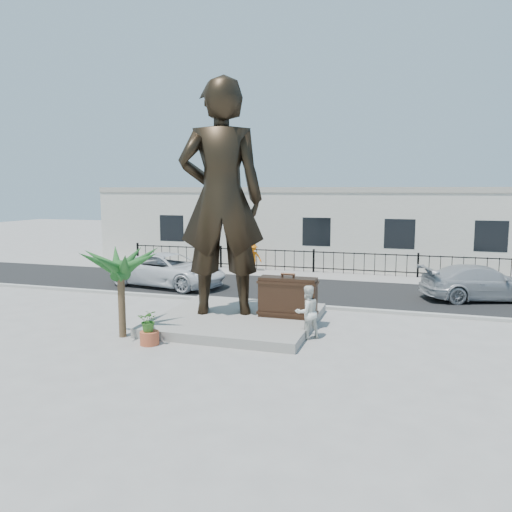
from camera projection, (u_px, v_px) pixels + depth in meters
The scene contains 16 objects.
ground at pixel (237, 337), 15.55m from camera, with size 100.00×100.00×0.00m, color #9E9991.
street at pixel (294, 289), 23.12m from camera, with size 40.00×7.00×0.01m, color black.
curb at pixel (275, 304), 19.80m from camera, with size 40.00×0.25×0.12m, color #A5A399.
far_sidewalk at pixel (311, 275), 26.91m from camera, with size 40.00×2.50×0.02m, color #9E9991.
plinth at pixel (238, 319), 17.09m from camera, with size 5.20×5.20×0.30m, color gray.
fence at pixel (314, 262), 27.59m from camera, with size 22.00×0.10×1.20m, color black.
building at pixel (326, 227), 31.35m from camera, with size 28.00×7.00×4.40m, color silver.
statue at pixel (221, 199), 16.92m from camera, with size 2.89×1.89×7.91m, color black.
suitcase at pixel (288, 297), 16.75m from camera, with size 1.92×0.61×1.35m, color #342116.
tourist at pixel (307, 312), 15.32m from camera, with size 0.81×0.63×1.66m, color silver.
car_white at pixel (169, 270), 23.64m from camera, with size 2.58×5.59×1.55m, color silver.
car_silver at pixel (482, 283), 20.68m from camera, with size 2.01×4.95×1.44m, color #A4A6A9.
worker at pixel (253, 257), 28.00m from camera, with size 1.00×0.57×1.54m, color orange.
palm_tree at pixel (123, 337), 15.60m from camera, with size 1.80×1.80×3.20m, color #1B4C1C, non-canonical shape.
planter at pixel (150, 338), 14.78m from camera, with size 0.56×0.56×0.40m, color #B34F2F.
shrub at pixel (149, 320), 14.71m from camera, with size 0.60×0.52×0.67m, color #326922.
Camera 1 is at (5.02, -14.22, 4.57)m, focal length 35.00 mm.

